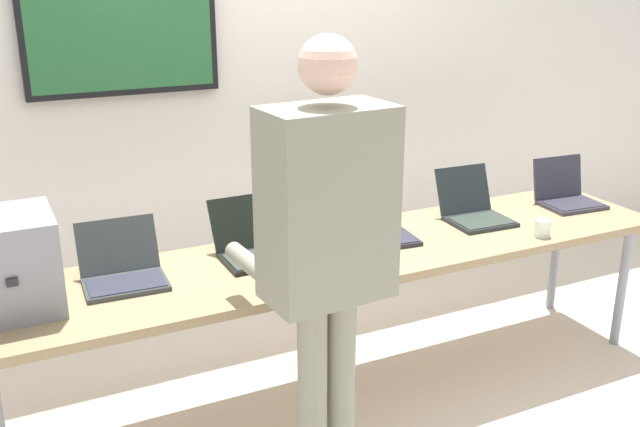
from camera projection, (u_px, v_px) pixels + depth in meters
ground at (345, 392)px, 3.59m from camera, size 8.00×8.00×0.04m
back_wall at (251, 96)px, 4.12m from camera, size 8.00×0.11×2.52m
workbench at (346, 260)px, 3.36m from camera, size 3.29×0.70×0.73m
equipment_box at (8, 263)px, 2.72m from camera, size 0.35×0.38×0.37m
laptop_station_0 at (123, 269)px, 3.00m from camera, size 0.34×0.34×0.23m
laptop_station_1 at (258, 244)px, 3.27m from camera, size 0.36×0.36×0.24m
laptop_station_2 at (375, 224)px, 3.49m from camera, size 0.35×0.36×0.28m
laptop_station_3 at (474, 209)px, 3.73m from camera, size 0.32×0.36×0.25m
laptop_station_4 at (566, 194)px, 3.97m from camera, size 0.33×0.31×0.24m
person at (326, 237)px, 2.53m from camera, size 0.46×0.61×1.77m
coffee_mug at (543, 228)px, 3.51m from camera, size 0.08×0.08×0.08m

